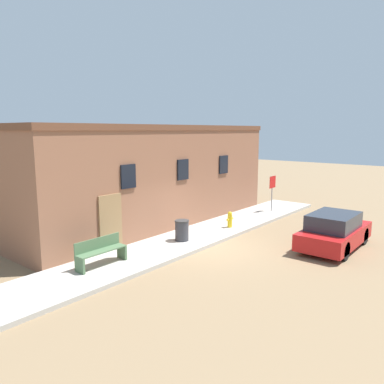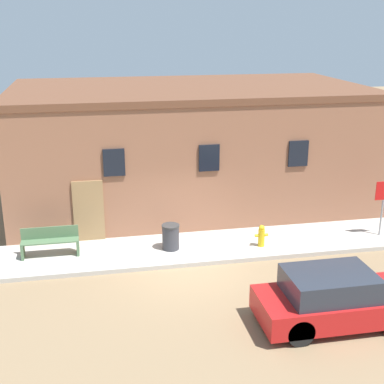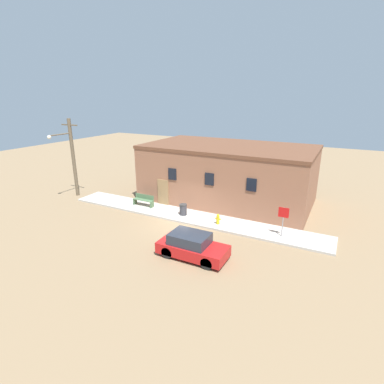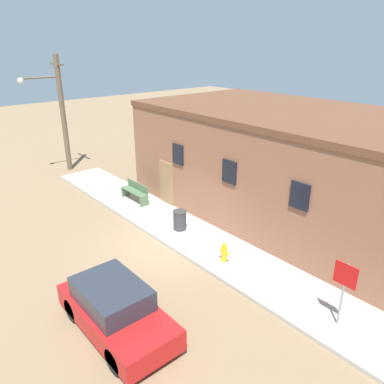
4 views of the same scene
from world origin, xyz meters
name	(u,v)px [view 1 (image 1 of 4)]	position (x,y,z in m)	size (l,w,h in m)	color
ground_plane	(211,247)	(0.00, 0.00, 0.00)	(80.00, 80.00, 0.00)	#846B4C
sidewalk	(187,240)	(0.00, 1.21, 0.07)	(20.01, 2.42, 0.14)	#B2ADA3
brick_building	(126,173)	(1.16, 6.17, 2.35)	(13.58, 7.62, 4.70)	#8E5B42
fire_hydrant	(230,219)	(2.56, 0.81, 0.50)	(0.44, 0.21, 0.72)	gold
stop_sign	(272,187)	(6.84, 0.94, 1.47)	(0.64, 0.06, 1.91)	gray
bench	(101,251)	(-4.11, 1.39, 0.61)	(1.75, 0.44, 0.90)	#4C6B47
trash_bin	(182,230)	(-0.36, 1.15, 0.56)	(0.56, 0.56, 0.82)	#333338
parked_car	(334,231)	(2.92, -3.71, 0.66)	(3.87, 1.71, 1.38)	black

